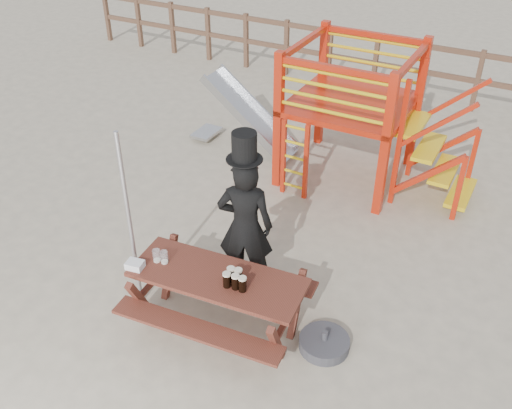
% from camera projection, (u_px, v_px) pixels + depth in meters
% --- Properties ---
extents(ground, '(60.00, 60.00, 0.00)m').
position_uv_depth(ground, '(214.00, 310.00, 6.55)').
color(ground, '#BFB194').
rests_on(ground, ground).
extents(back_fence, '(15.09, 0.09, 1.20)m').
position_uv_depth(back_fence, '(400.00, 61.00, 11.24)').
color(back_fence, brown).
rests_on(back_fence, ground).
extents(playground_fort, '(4.71, 1.84, 2.10)m').
position_uv_depth(playground_fort, '(345.00, 111.00, 8.51)').
color(playground_fort, red).
rests_on(playground_fort, ground).
extents(picnic_table, '(1.97, 1.45, 0.72)m').
position_uv_depth(picnic_table, '(218.00, 295.00, 6.11)').
color(picnic_table, maroon).
rests_on(picnic_table, ground).
extents(man_with_hat, '(0.74, 0.61, 2.05)m').
position_uv_depth(man_with_hat, '(245.00, 223.00, 6.40)').
color(man_with_hat, black).
rests_on(man_with_hat, ground).
extents(metal_pole, '(0.05, 0.05, 2.20)m').
position_uv_depth(metal_pole, '(130.00, 224.00, 6.07)').
color(metal_pole, '#B2B2B7').
rests_on(metal_pole, ground).
extents(parasol_base, '(0.54, 0.54, 0.23)m').
position_uv_depth(parasol_base, '(324.00, 343.00, 6.05)').
color(parasol_base, '#3B3B40').
rests_on(parasol_base, ground).
extents(paper_bag, '(0.20, 0.17, 0.08)m').
position_uv_depth(paper_bag, '(135.00, 265.00, 6.05)').
color(paper_bag, white).
rests_on(paper_bag, picnic_table).
extents(stout_pints, '(0.26, 0.19, 0.17)m').
position_uv_depth(stout_pints, '(235.00, 279.00, 5.79)').
color(stout_pints, black).
rests_on(stout_pints, picnic_table).
extents(empty_glasses, '(0.17, 0.10, 0.15)m').
position_uv_depth(empty_glasses, '(160.00, 257.00, 6.11)').
color(empty_glasses, silver).
rests_on(empty_glasses, picnic_table).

